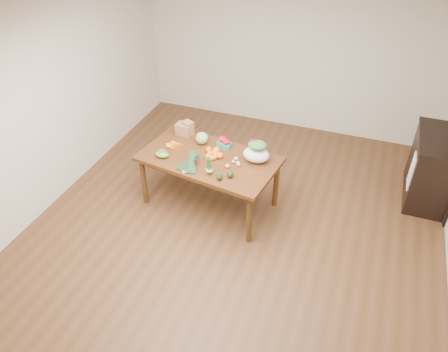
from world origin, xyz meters
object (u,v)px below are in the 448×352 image
(cabbage, at_px, (202,138))
(mandarin_cluster, at_px, (212,154))
(kale_bunch, at_px, (188,163))
(salad_bag, at_px, (256,152))
(paper_bag, at_px, (184,128))
(cabinet, at_px, (431,168))
(dining_table, at_px, (210,181))
(asparagus_bundle, at_px, (209,166))

(cabbage, bearing_deg, mandarin_cluster, -47.93)
(kale_bunch, relative_size, salad_bag, 1.21)
(paper_bag, relative_size, cabbage, 1.69)
(cabinet, bearing_deg, mandarin_cluster, -156.45)
(cabinet, relative_size, paper_bag, 3.71)
(paper_bag, bearing_deg, dining_table, -37.89)
(cabinet, xyz_separation_m, mandarin_cluster, (-2.67, -1.16, 0.33))
(cabbage, distance_m, kale_bunch, 0.59)
(paper_bag, xyz_separation_m, salad_bag, (1.10, -0.28, 0.03))
(cabinet, xyz_separation_m, asparagus_bundle, (-2.56, -1.51, 0.40))
(dining_table, xyz_separation_m, cabinet, (2.70, 1.17, 0.10))
(dining_table, relative_size, kale_bunch, 4.28)
(cabbage, xyz_separation_m, mandarin_cluster, (0.24, -0.27, -0.03))
(mandarin_cluster, xyz_separation_m, kale_bunch, (-0.18, -0.32, 0.03))
(paper_bag, height_order, salad_bag, salad_bag)
(paper_bag, distance_m, salad_bag, 1.14)
(mandarin_cluster, bearing_deg, paper_bag, 144.11)
(dining_table, bearing_deg, asparagus_bundle, -58.98)
(kale_bunch, bearing_deg, cabinet, 36.09)
(cabbage, bearing_deg, paper_bag, 156.56)
(paper_bag, relative_size, salad_bag, 0.83)
(asparagus_bundle, bearing_deg, dining_table, 121.02)
(dining_table, height_order, kale_bunch, kale_bunch)
(cabinet, bearing_deg, dining_table, -156.59)
(dining_table, distance_m, kale_bunch, 0.57)
(cabinet, bearing_deg, salad_bag, -153.93)
(cabinet, relative_size, asparagus_bundle, 4.08)
(mandarin_cluster, height_order, kale_bunch, kale_bunch)
(cabinet, relative_size, salad_bag, 3.08)
(dining_table, distance_m, cabbage, 0.57)
(paper_bag, bearing_deg, cabinet, 13.21)
(cabinet, xyz_separation_m, paper_bag, (-3.23, -0.76, 0.38))
(paper_bag, distance_m, mandarin_cluster, 0.69)
(cabinet, bearing_deg, cabbage, -162.88)
(dining_table, bearing_deg, cabbage, 136.01)
(cabinet, distance_m, mandarin_cluster, 2.93)
(paper_bag, height_order, kale_bunch, paper_bag)
(cabinet, xyz_separation_m, cabbage, (-2.91, -0.90, 0.36))
(asparagus_bundle, bearing_deg, paper_bag, 140.26)
(paper_bag, xyz_separation_m, kale_bunch, (0.38, -0.73, -0.02))
(paper_bag, relative_size, kale_bunch, 0.69)
(asparagus_bundle, bearing_deg, mandarin_cluster, 116.01)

